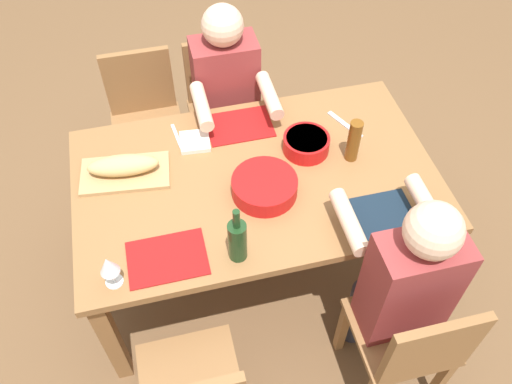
# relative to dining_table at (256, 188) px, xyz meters

# --- Properties ---
(ground_plane) EXTENTS (8.00, 8.00, 0.00)m
(ground_plane) POSITION_rel_dining_table_xyz_m (0.00, 0.00, -0.66)
(ground_plane) COLOR brown
(dining_table) EXTENTS (1.65, 1.01, 0.74)m
(dining_table) POSITION_rel_dining_table_xyz_m (0.00, 0.00, 0.00)
(dining_table) COLOR olive
(dining_table) RESTS_ON ground_plane
(chair_near_center) EXTENTS (0.40, 0.40, 0.85)m
(chair_near_center) POSITION_rel_dining_table_xyz_m (0.00, -0.82, -0.17)
(chair_near_center) COLOR olive
(chair_near_center) RESTS_ON ground_plane
(diner_near_center) EXTENTS (0.41, 0.53, 1.20)m
(diner_near_center) POSITION_rel_dining_table_xyz_m (0.00, -0.64, 0.04)
(diner_near_center) COLOR #2D2D38
(diner_near_center) RESTS_ON ground_plane
(chair_far_left) EXTENTS (0.40, 0.40, 0.85)m
(chair_far_left) POSITION_rel_dining_table_xyz_m (-0.45, 0.82, -0.17)
(chair_far_left) COLOR olive
(chair_far_left) RESTS_ON ground_plane
(diner_far_left) EXTENTS (0.41, 0.53, 1.20)m
(diner_far_left) POSITION_rel_dining_table_xyz_m (-0.45, 0.64, 0.04)
(diner_far_left) COLOR #2D2D38
(diner_far_left) RESTS_ON ground_plane
(chair_near_right) EXTENTS (0.40, 0.40, 0.85)m
(chair_near_right) POSITION_rel_dining_table_xyz_m (0.45, -0.82, -0.17)
(chair_near_right) COLOR olive
(chair_near_right) RESTS_ON ground_plane
(serving_bowl_fruit) EXTENTS (0.29, 0.29, 0.08)m
(serving_bowl_fruit) POSITION_rel_dining_table_xyz_m (-0.01, 0.10, 0.13)
(serving_bowl_fruit) COLOR red
(serving_bowl_fruit) RESTS_ON dining_table
(serving_bowl_pasta) EXTENTS (0.22, 0.22, 0.08)m
(serving_bowl_pasta) POSITION_rel_dining_table_xyz_m (-0.27, -0.11, 0.13)
(serving_bowl_pasta) COLOR red
(serving_bowl_pasta) RESTS_ON dining_table
(cutting_board) EXTENTS (0.42, 0.26, 0.02)m
(cutting_board) POSITION_rel_dining_table_xyz_m (0.58, -0.15, 0.09)
(cutting_board) COLOR tan
(cutting_board) RESTS_ON dining_table
(bread_loaf) EXTENTS (0.33, 0.15, 0.09)m
(bread_loaf) POSITION_rel_dining_table_xyz_m (0.58, -0.15, 0.15)
(bread_loaf) COLOR tan
(bread_loaf) RESTS_ON cutting_board
(wine_bottle) EXTENTS (0.08, 0.08, 0.29)m
(wine_bottle) POSITION_rel_dining_table_xyz_m (0.17, 0.39, 0.19)
(wine_bottle) COLOR #193819
(wine_bottle) RESTS_ON dining_table
(beer_bottle) EXTENTS (0.06, 0.06, 0.22)m
(beer_bottle) POSITION_rel_dining_table_xyz_m (-0.46, -0.01, 0.19)
(beer_bottle) COLOR brown
(beer_bottle) RESTS_ON dining_table
(wine_glass) EXTENTS (0.08, 0.08, 0.17)m
(wine_glass) POSITION_rel_dining_table_xyz_m (0.67, 0.40, 0.20)
(wine_glass) COLOR silver
(wine_glass) RESTS_ON dining_table
(placemat_near_center) EXTENTS (0.32, 0.23, 0.01)m
(placemat_near_center) POSITION_rel_dining_table_xyz_m (0.00, -0.34, 0.09)
(placemat_near_center) COLOR maroon
(placemat_near_center) RESTS_ON dining_table
(placemat_far_left) EXTENTS (0.32, 0.23, 0.01)m
(placemat_far_left) POSITION_rel_dining_table_xyz_m (-0.45, 0.34, 0.09)
(placemat_far_left) COLOR #142333
(placemat_far_left) RESTS_ON dining_table
(fork_near_right) EXTENTS (0.04, 0.17, 0.01)m
(fork_near_right) POSITION_rel_dining_table_xyz_m (0.31, -0.34, 0.09)
(fork_near_right) COLOR silver
(fork_near_right) RESTS_ON dining_table
(placemat_far_right) EXTENTS (0.32, 0.23, 0.01)m
(placemat_far_right) POSITION_rel_dining_table_xyz_m (0.45, 0.34, 0.09)
(placemat_far_right) COLOR maroon
(placemat_far_right) RESTS_ON dining_table
(carving_knife) EXTENTS (0.12, 0.22, 0.01)m
(carving_knife) POSITION_rel_dining_table_xyz_m (-0.51, -0.23, 0.09)
(carving_knife) COLOR silver
(carving_knife) RESTS_ON dining_table
(napkin_stack) EXTENTS (0.15, 0.15, 0.02)m
(napkin_stack) POSITION_rel_dining_table_xyz_m (0.23, -0.28, 0.10)
(napkin_stack) COLOR white
(napkin_stack) RESTS_ON dining_table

